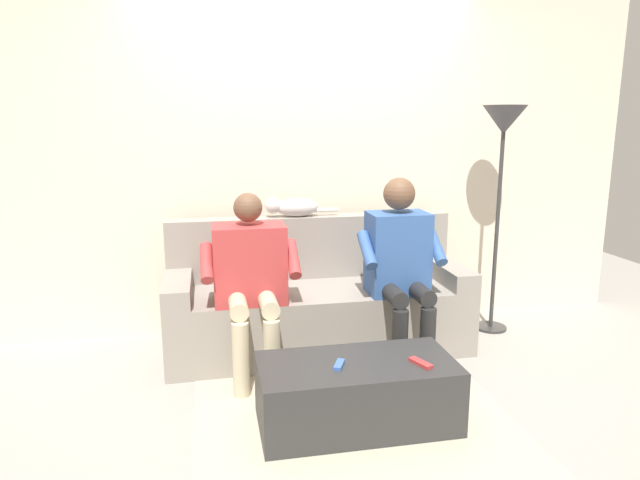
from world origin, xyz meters
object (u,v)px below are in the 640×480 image
Objects in this scene: couch at (317,304)px; coffee_table at (357,393)px; remote_blue at (339,365)px; floor_lamp at (503,138)px; person_right_seated at (250,272)px; cat_on_backrest at (293,207)px; remote_red at (421,363)px; person_left_seated at (400,259)px.

coffee_table is at bearing 90.00° from couch.
floor_lamp is (-1.49, -1.18, 1.09)m from remote_blue.
person_right_seated reaches higher than coffee_table.
remote_red is (-0.44, 1.42, -0.61)m from cat_on_backrest.
cat_on_backrest is 1.60m from floor_lamp.
person_left_seated is 0.72× the size of floor_lamp.
remote_blue is (-0.38, 0.79, -0.30)m from person_right_seated.
floor_lamp reaches higher than couch.
couch is 1.10m from coffee_table.
remote_blue is at bearing 17.69° from coffee_table.
person_left_seated is at bearing 23.92° from floor_lamp.
floor_lamp is at bearing -140.22° from coffee_table.
person_left_seated is 2.30× the size of cat_on_backrest.
person_right_seated is at bearing 34.17° from couch.
coffee_table is at bearing 95.61° from cat_on_backrest.
couch is 1.80× the size of person_right_seated.
person_right_seated is 9.82× the size of remote_blue.
floor_lamp is at bearing 173.32° from cat_on_backrest.
cat_on_backrest reaches higher than remote_blue.
cat_on_backrest is at bearing -61.43° from couch.
couch is 2.01× the size of coffee_table.
couch reaches higher than remote_blue.
person_right_seated is 0.68× the size of floor_lamp.
cat_on_backrest is 0.31× the size of floor_lamp.
cat_on_backrest is 3.74× the size of remote_red.
couch is 1.80m from floor_lamp.
couch is at bearing 172.38° from remote_red.
cat_on_backrest is (0.13, -1.33, 0.80)m from coffee_table.
cat_on_backrest is (0.13, -0.24, 0.66)m from couch.
remote_red reaches higher than coffee_table.
coffee_table is at bearing 57.14° from person_left_seated.
remote_blue and remote_red have the same top height.
person_left_seated reaches higher than remote_blue.
remote_blue is at bearing 38.54° from floor_lamp.
cat_on_backrest is at bearing -84.39° from coffee_table.
couch reaches higher than coffee_table.
couch is 0.71m from cat_on_backrest.
coffee_table is 1.94× the size of cat_on_backrest.
remote_red is (0.18, 0.85, -0.33)m from person_left_seated.
person_right_seated is (0.49, 0.33, 0.34)m from couch.
person_left_seated is (-0.49, 0.33, 0.38)m from couch.
couch is 0.68m from person_right_seated.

